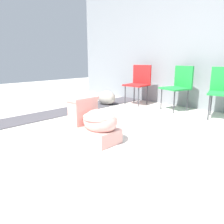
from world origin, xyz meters
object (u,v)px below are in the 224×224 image
boulder_near (77,101)px  boulder_far (106,98)px  folding_chair_middle (179,83)px  folding_chair_right (224,87)px  folding_chair_left (139,80)px  toilet (95,123)px

boulder_near → boulder_far: size_ratio=1.15×
boulder_near → boulder_far: 0.68m
folding_chair_middle → folding_chair_right: 0.81m
boulder_near → boulder_far: bearing=75.9°
folding_chair_left → folding_chair_right: 1.70m
toilet → folding_chair_right: bearing=71.4°
toilet → folding_chair_left: size_ratio=0.76×
boulder_far → folding_chair_left: bearing=53.7°
toilet → boulder_near: (-1.57, 0.91, -0.07)m
folding_chair_middle → boulder_near: 2.01m
toilet → folding_chair_middle: folding_chair_middle is taller
folding_chair_left → folding_chair_middle: bearing=90.2°
folding_chair_middle → boulder_far: bearing=-46.5°
toilet → folding_chair_right: folding_chair_right is taller
folding_chair_left → boulder_far: 0.80m
toilet → boulder_far: (-1.41, 1.57, -0.07)m
folding_chair_right → boulder_near: (-2.29, -1.27, -0.36)m
folding_chair_left → folding_chair_middle: (0.90, 0.07, 0.00)m
boulder_far → folding_chair_right: bearing=16.1°
folding_chair_left → folding_chair_middle: size_ratio=1.00×
toilet → folding_chair_middle: size_ratio=0.76×
toilet → boulder_far: 2.11m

